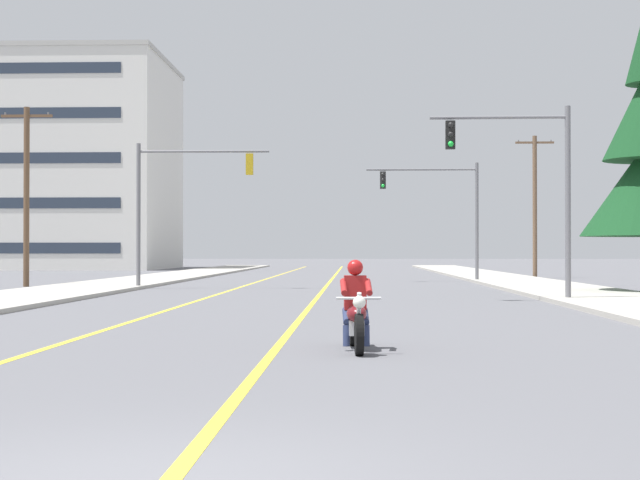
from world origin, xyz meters
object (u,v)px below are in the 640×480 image
at_px(traffic_signal_mid_right, 444,202).
at_px(apartment_building_far_left_block, 20,165).
at_px(motorcycle_with_rider, 356,314).
at_px(utility_pole_right_far, 535,203).
at_px(traffic_signal_near_right, 528,173).
at_px(traffic_signal_near_left, 177,191).
at_px(utility_pole_left_near, 26,192).

distance_m(traffic_signal_mid_right, apartment_building_far_left_block, 51.54).
xyz_separation_m(motorcycle_with_rider, utility_pole_right_far, (10.69, 42.24, 3.86)).
bearing_deg(traffic_signal_near_right, apartment_building_far_left_block, 122.51).
bearing_deg(traffic_signal_mid_right, utility_pole_right_far, 50.80).
xyz_separation_m(motorcycle_with_rider, traffic_signal_near_right, (5.48, 15.22, 3.48)).
height_order(traffic_signal_near_left, traffic_signal_mid_right, same).
relative_size(motorcycle_with_rider, traffic_signal_near_left, 0.35).
bearing_deg(apartment_building_far_left_block, utility_pole_left_near, -70.35).
height_order(utility_pole_right_far, apartment_building_far_left_block, apartment_building_far_left_block).
distance_m(traffic_signal_near_right, traffic_signal_near_left, 16.52).
relative_size(motorcycle_with_rider, utility_pole_left_near, 0.27).
distance_m(traffic_signal_near_right, traffic_signal_mid_right, 19.61).
height_order(traffic_signal_near_right, utility_pole_right_far, utility_pole_right_far).
distance_m(traffic_signal_near_left, utility_pole_left_near, 7.56).
xyz_separation_m(motorcycle_with_rider, apartment_building_far_left_block, (-30.68, 71.96, 8.95)).
height_order(traffic_signal_near_right, traffic_signal_near_left, same).
height_order(motorcycle_with_rider, traffic_signal_mid_right, traffic_signal_mid_right).
distance_m(traffic_signal_near_left, apartment_building_far_left_block, 52.32).
bearing_deg(traffic_signal_near_right, utility_pole_right_far, 79.09).
bearing_deg(traffic_signal_mid_right, apartment_building_far_left_block, 133.55).
xyz_separation_m(traffic_signal_mid_right, utility_pole_right_far, (6.06, 7.43, 0.29)).
bearing_deg(motorcycle_with_rider, traffic_signal_near_left, 106.64).
xyz_separation_m(traffic_signal_mid_right, apartment_building_far_left_block, (-35.31, 37.15, 5.38)).
relative_size(traffic_signal_near_left, apartment_building_far_left_block, 0.23).
xyz_separation_m(traffic_signal_near_right, utility_pole_left_near, (-20.30, 12.30, 0.21)).
distance_m(motorcycle_with_rider, apartment_building_far_left_block, 78.74).
height_order(traffic_signal_mid_right, utility_pole_right_far, utility_pole_right_far).
xyz_separation_m(traffic_signal_mid_right, utility_pole_left_near, (-19.45, -7.29, 0.12)).
xyz_separation_m(motorcycle_with_rider, utility_pole_left_near, (-14.81, 27.52, 3.69)).
bearing_deg(traffic_signal_near_right, traffic_signal_mid_right, 92.48).
bearing_deg(motorcycle_with_rider, apartment_building_far_left_block, 113.09).
distance_m(traffic_signal_near_right, utility_pole_right_far, 27.52).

